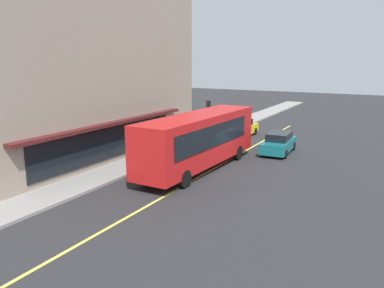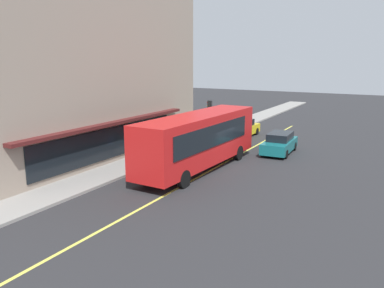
% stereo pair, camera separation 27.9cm
% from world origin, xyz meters
% --- Properties ---
extents(ground, '(120.00, 120.00, 0.00)m').
position_xyz_m(ground, '(0.00, 0.00, 0.00)').
color(ground, '#28282B').
extents(sidewalk, '(80.00, 2.56, 0.15)m').
position_xyz_m(sidewalk, '(0.00, 5.05, 0.07)').
color(sidewalk, gray).
rests_on(sidewalk, ground).
extents(lane_centre_stripe, '(36.00, 0.16, 0.01)m').
position_xyz_m(lane_centre_stripe, '(0.00, 0.00, 0.00)').
color(lane_centre_stripe, '#D8D14C').
rests_on(lane_centre_stripe, ground).
extents(storefront_building, '(22.15, 12.10, 12.66)m').
position_xyz_m(storefront_building, '(-2.89, 12.08, 6.32)').
color(storefront_building, gray).
rests_on(storefront_building, ground).
extents(bus, '(11.21, 2.93, 3.50)m').
position_xyz_m(bus, '(-1.10, 0.77, 1.99)').
color(bus, red).
rests_on(bus, ground).
extents(traffic_light, '(0.30, 0.52, 3.20)m').
position_xyz_m(traffic_light, '(7.85, 4.48, 2.53)').
color(traffic_light, '#2D2D33').
rests_on(traffic_light, sidewalk).
extents(car_yellow, '(4.33, 1.92, 1.52)m').
position_xyz_m(car_yellow, '(10.20, 2.44, 0.74)').
color(car_yellow, yellow).
rests_on(car_yellow, ground).
extents(car_teal, '(4.39, 2.04, 1.52)m').
position_xyz_m(car_teal, '(5.67, -2.37, 0.74)').
color(car_teal, '#14666B').
rests_on(car_teal, ground).
extents(pedestrian_at_corner, '(0.34, 0.34, 1.65)m').
position_xyz_m(pedestrian_at_corner, '(9.85, 4.32, 1.14)').
color(pedestrian_at_corner, black).
rests_on(pedestrian_at_corner, sidewalk).
extents(pedestrian_waiting, '(0.34, 0.34, 1.69)m').
position_xyz_m(pedestrian_waiting, '(8.71, 5.66, 1.16)').
color(pedestrian_waiting, black).
rests_on(pedestrian_waiting, sidewalk).
extents(pedestrian_mid_block, '(0.34, 0.34, 1.55)m').
position_xyz_m(pedestrian_mid_block, '(-1.35, 4.85, 1.07)').
color(pedestrian_mid_block, black).
rests_on(pedestrian_mid_block, sidewalk).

